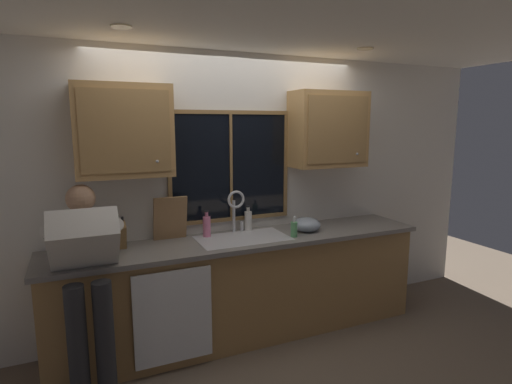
% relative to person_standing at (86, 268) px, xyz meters
% --- Properties ---
extents(back_wall, '(5.70, 0.12, 2.55)m').
position_rel_person_standing_xyz_m(back_wall, '(1.31, 0.64, 0.34)').
color(back_wall, silver).
rests_on(back_wall, floor).
extents(ceiling_downlight_left, '(0.14, 0.14, 0.01)m').
position_rel_person_standing_xyz_m(ceiling_downlight_left, '(0.32, -0.02, 1.61)').
color(ceiling_downlight_left, '#FFEAB2').
extents(ceiling_downlight_right, '(0.14, 0.14, 0.01)m').
position_rel_person_standing_xyz_m(ceiling_downlight_right, '(2.30, -0.02, 1.61)').
color(ceiling_downlight_right, '#FFEAB2').
extents(window_glass, '(1.10, 0.02, 0.95)m').
position_rel_person_standing_xyz_m(window_glass, '(1.29, 0.57, 0.59)').
color(window_glass, black).
extents(window_frame_top, '(1.17, 0.02, 0.04)m').
position_rel_person_standing_xyz_m(window_frame_top, '(1.29, 0.56, 1.09)').
color(window_frame_top, olive).
extents(window_frame_bottom, '(1.17, 0.02, 0.04)m').
position_rel_person_standing_xyz_m(window_frame_bottom, '(1.29, 0.56, 0.10)').
color(window_frame_bottom, olive).
extents(window_frame_left, '(0.03, 0.02, 0.95)m').
position_rel_person_standing_xyz_m(window_frame_left, '(0.72, 0.56, 0.59)').
color(window_frame_left, olive).
extents(window_frame_right, '(0.03, 0.02, 0.95)m').
position_rel_person_standing_xyz_m(window_frame_right, '(1.86, 0.56, 0.59)').
color(window_frame_right, olive).
extents(window_mullion_center, '(0.02, 0.02, 0.95)m').
position_rel_person_standing_xyz_m(window_mullion_center, '(1.29, 0.56, 0.59)').
color(window_mullion_center, olive).
extents(lower_cabinet_run, '(3.30, 0.58, 0.88)m').
position_rel_person_standing_xyz_m(lower_cabinet_run, '(1.31, 0.29, -0.49)').
color(lower_cabinet_run, '#A07744').
rests_on(lower_cabinet_run, floor).
extents(countertop, '(3.36, 0.62, 0.04)m').
position_rel_person_standing_xyz_m(countertop, '(1.31, 0.27, -0.03)').
color(countertop, slate).
rests_on(countertop, lower_cabinet_run).
extents(dishwasher_front, '(0.60, 0.02, 0.74)m').
position_rel_person_standing_xyz_m(dishwasher_front, '(0.59, -0.03, -0.47)').
color(dishwasher_front, white).
extents(upper_cabinet_left, '(0.74, 0.36, 0.72)m').
position_rel_person_standing_xyz_m(upper_cabinet_left, '(0.34, 0.41, 0.93)').
color(upper_cabinet_left, '#B2844C').
extents(upper_cabinet_right, '(0.74, 0.36, 0.72)m').
position_rel_person_standing_xyz_m(upper_cabinet_right, '(2.24, 0.41, 0.93)').
color(upper_cabinet_right, '#B2844C').
extents(sink, '(0.80, 0.46, 0.21)m').
position_rel_person_standing_xyz_m(sink, '(1.29, 0.28, -0.11)').
color(sink, '#B7B7BC').
rests_on(sink, lower_cabinet_run).
extents(faucet, '(0.18, 0.09, 0.40)m').
position_rel_person_standing_xyz_m(faucet, '(1.30, 0.46, 0.24)').
color(faucet, silver).
rests_on(faucet, countertop).
extents(person_standing, '(0.53, 0.72, 1.47)m').
position_rel_person_standing_xyz_m(person_standing, '(0.00, 0.00, 0.00)').
color(person_standing, '#262628').
rests_on(person_standing, floor).
extents(knife_block, '(0.12, 0.18, 0.32)m').
position_rel_person_standing_xyz_m(knife_block, '(0.26, 0.39, 0.10)').
color(knife_block, olive).
rests_on(knife_block, countertop).
extents(cutting_board, '(0.29, 0.10, 0.38)m').
position_rel_person_standing_xyz_m(cutting_board, '(0.70, 0.49, 0.18)').
color(cutting_board, '#997047').
rests_on(cutting_board, countertop).
extents(mixing_bowl, '(0.26, 0.26, 0.13)m').
position_rel_person_standing_xyz_m(mixing_bowl, '(1.93, 0.27, 0.05)').
color(mixing_bowl, '#8C99A8').
rests_on(mixing_bowl, countertop).
extents(soap_dispenser, '(0.06, 0.07, 0.19)m').
position_rel_person_standing_xyz_m(soap_dispenser, '(1.72, 0.13, 0.06)').
color(soap_dispenser, '#59A566').
rests_on(soap_dispenser, countertop).
extents(bottle_green_glass, '(0.07, 0.07, 0.24)m').
position_rel_person_standing_xyz_m(bottle_green_glass, '(1.43, 0.50, 0.09)').
color(bottle_green_glass, silver).
rests_on(bottle_green_glass, countertop).
extents(bottle_tall_clear, '(0.07, 0.07, 0.24)m').
position_rel_person_standing_xyz_m(bottle_tall_clear, '(1.01, 0.45, 0.09)').
color(bottle_tall_clear, pink).
rests_on(bottle_tall_clear, countertop).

